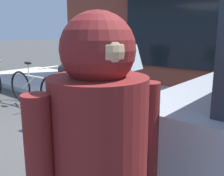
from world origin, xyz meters
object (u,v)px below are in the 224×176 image
object	(u,v)px
touring_motorcycle	(86,94)
sandwich_board_sign	(82,72)
parked_bicycle	(35,88)
pedestrian_walking	(99,168)

from	to	relation	value
touring_motorcycle	sandwich_board_sign	xyz separation A→B (m)	(-1.67, 1.47, 0.02)
parked_bicycle	sandwich_board_sign	bearing A→B (deg)	81.72
touring_motorcycle	parked_bicycle	distance (m)	1.88
touring_motorcycle	parked_bicycle	xyz separation A→B (m)	(-1.85, 0.26, -0.22)
sandwich_board_sign	pedestrian_walking	bearing A→B (deg)	-42.35
parked_bicycle	touring_motorcycle	bearing A→B (deg)	-7.90
parked_bicycle	sandwich_board_sign	size ratio (longest dim) A/B	1.79
touring_motorcycle	sandwich_board_sign	bearing A→B (deg)	138.60
touring_motorcycle	pedestrian_walking	distance (m)	3.10
pedestrian_walking	sandwich_board_sign	xyz separation A→B (m)	(-3.91, 3.57, -0.42)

